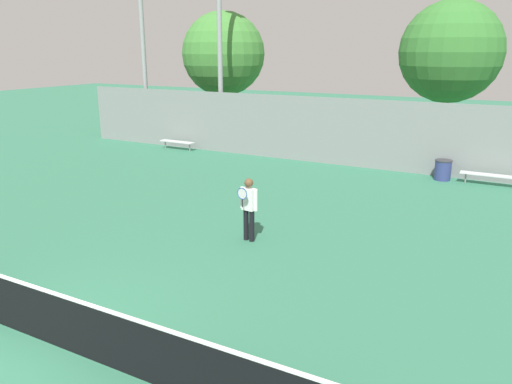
{
  "coord_description": "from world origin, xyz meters",
  "views": [
    {
      "loc": [
        7.0,
        -4.98,
        4.94
      ],
      "look_at": [
        0.44,
        7.09,
        0.98
      ],
      "focal_mm": 35.0,
      "sensor_mm": 36.0,
      "label": 1
    }
  ],
  "objects_px": {
    "trash_bin": "(443,170)",
    "tree_green_tall": "(451,52)",
    "light_pole_near_left": "(142,34)",
    "tennis_player": "(249,206)",
    "bench_courtside_near": "(491,176)",
    "bench_courtside_far": "(177,142)",
    "tennis_net": "(39,313)",
    "light_pole_far_right": "(219,6)",
    "tree_green_broad": "(223,54)"
  },
  "relations": [
    {
      "from": "bench_courtside_near",
      "to": "light_pole_near_left",
      "type": "xyz_separation_m",
      "value": [
        -17.31,
        1.08,
        5.28
      ]
    },
    {
      "from": "bench_courtside_near",
      "to": "light_pole_near_left",
      "type": "distance_m",
      "value": 18.13
    },
    {
      "from": "tennis_player",
      "to": "trash_bin",
      "type": "xyz_separation_m",
      "value": [
        3.5,
        9.21,
        -0.58
      ]
    },
    {
      "from": "tennis_net",
      "to": "bench_courtside_near",
      "type": "relative_size",
      "value": 5.34
    },
    {
      "from": "tennis_player",
      "to": "bench_courtside_far",
      "type": "bearing_deg",
      "value": 143.28
    },
    {
      "from": "trash_bin",
      "to": "tree_green_tall",
      "type": "xyz_separation_m",
      "value": [
        -1.15,
        7.04,
        4.37
      ]
    },
    {
      "from": "tennis_player",
      "to": "bench_courtside_near",
      "type": "xyz_separation_m",
      "value": [
        5.21,
        9.16,
        -0.59
      ]
    },
    {
      "from": "light_pole_near_left",
      "to": "tennis_player",
      "type": "bearing_deg",
      "value": -40.23
    },
    {
      "from": "bench_courtside_near",
      "to": "bench_courtside_far",
      "type": "xyz_separation_m",
      "value": [
        -14.53,
        0.0,
        -0.0
      ]
    },
    {
      "from": "light_pole_far_right",
      "to": "bench_courtside_far",
      "type": "bearing_deg",
      "value": -153.17
    },
    {
      "from": "tennis_net",
      "to": "tennis_player",
      "type": "height_order",
      "value": "tennis_player"
    },
    {
      "from": "tennis_net",
      "to": "light_pole_near_left",
      "type": "xyz_separation_m",
      "value": [
        -11.22,
        16.12,
        5.14
      ]
    },
    {
      "from": "tennis_player",
      "to": "trash_bin",
      "type": "height_order",
      "value": "tennis_player"
    },
    {
      "from": "tennis_net",
      "to": "bench_courtside_near",
      "type": "height_order",
      "value": "tennis_net"
    },
    {
      "from": "tree_green_tall",
      "to": "trash_bin",
      "type": "bearing_deg",
      "value": -80.76
    },
    {
      "from": "light_pole_far_right",
      "to": "tree_green_broad",
      "type": "relative_size",
      "value": 1.68
    },
    {
      "from": "bench_courtside_far",
      "to": "bench_courtside_near",
      "type": "bearing_deg",
      "value": -0.0
    },
    {
      "from": "tennis_net",
      "to": "tree_green_broad",
      "type": "distance_m",
      "value": 22.08
    },
    {
      "from": "tennis_player",
      "to": "tree_green_tall",
      "type": "height_order",
      "value": "tree_green_tall"
    },
    {
      "from": "light_pole_near_left",
      "to": "trash_bin",
      "type": "xyz_separation_m",
      "value": [
        15.6,
        -1.03,
        -5.27
      ]
    },
    {
      "from": "tennis_net",
      "to": "trash_bin",
      "type": "relative_size",
      "value": 14.46
    },
    {
      "from": "tree_green_broad",
      "to": "trash_bin",
      "type": "bearing_deg",
      "value": -20.3
    },
    {
      "from": "trash_bin",
      "to": "tree_green_broad",
      "type": "distance_m",
      "value": 14.51
    },
    {
      "from": "tennis_net",
      "to": "bench_courtside_near",
      "type": "distance_m",
      "value": 16.22
    },
    {
      "from": "light_pole_far_right",
      "to": "tree_green_tall",
      "type": "height_order",
      "value": "light_pole_far_right"
    },
    {
      "from": "light_pole_near_left",
      "to": "tree_green_tall",
      "type": "relative_size",
      "value": 1.3
    },
    {
      "from": "tennis_net",
      "to": "bench_courtside_far",
      "type": "distance_m",
      "value": 17.24
    },
    {
      "from": "tennis_player",
      "to": "light_pole_near_left",
      "type": "relative_size",
      "value": 0.18
    },
    {
      "from": "bench_courtside_far",
      "to": "tennis_player",
      "type": "bearing_deg",
      "value": -44.51
    },
    {
      "from": "tennis_player",
      "to": "bench_courtside_far",
      "type": "xyz_separation_m",
      "value": [
        -9.31,
        9.16,
        -0.59
      ]
    },
    {
      "from": "light_pole_far_right",
      "to": "tree_green_tall",
      "type": "distance_m",
      "value": 11.59
    },
    {
      "from": "tennis_player",
      "to": "tree_green_tall",
      "type": "relative_size",
      "value": 0.23
    },
    {
      "from": "bench_courtside_far",
      "to": "tree_green_broad",
      "type": "height_order",
      "value": "tree_green_broad"
    },
    {
      "from": "light_pole_far_right",
      "to": "trash_bin",
      "type": "relative_size",
      "value": 14.86
    },
    {
      "from": "trash_bin",
      "to": "light_pole_far_right",
      "type": "bearing_deg",
      "value": 174.87
    },
    {
      "from": "bench_courtside_far",
      "to": "tree_green_tall",
      "type": "height_order",
      "value": "tree_green_tall"
    },
    {
      "from": "trash_bin",
      "to": "tennis_player",
      "type": "bearing_deg",
      "value": -110.81
    },
    {
      "from": "tree_green_broad",
      "to": "tennis_player",
      "type": "bearing_deg",
      "value": -55.83
    },
    {
      "from": "bench_courtside_near",
      "to": "bench_courtside_far",
      "type": "distance_m",
      "value": 14.53
    },
    {
      "from": "light_pole_far_right",
      "to": "bench_courtside_near",
      "type": "bearing_deg",
      "value": -4.66
    },
    {
      "from": "bench_courtside_near",
      "to": "trash_bin",
      "type": "xyz_separation_m",
      "value": [
        -1.71,
        0.05,
        0.01
      ]
    },
    {
      "from": "tennis_net",
      "to": "light_pole_far_right",
      "type": "xyz_separation_m",
      "value": [
        -6.42,
        16.06,
        6.33
      ]
    },
    {
      "from": "light_pole_near_left",
      "to": "tennis_net",
      "type": "bearing_deg",
      "value": -55.15
    },
    {
      "from": "tennis_net",
      "to": "tree_green_tall",
      "type": "height_order",
      "value": "tree_green_tall"
    },
    {
      "from": "bench_courtside_far",
      "to": "tree_green_broad",
      "type": "bearing_deg",
      "value": 92.45
    },
    {
      "from": "tennis_net",
      "to": "trash_bin",
      "type": "bearing_deg",
      "value": 73.82
    },
    {
      "from": "bench_courtside_near",
      "to": "tree_green_broad",
      "type": "height_order",
      "value": "tree_green_broad"
    },
    {
      "from": "tree_green_broad",
      "to": "light_pole_far_right",
      "type": "bearing_deg",
      "value": -59.95
    },
    {
      "from": "tennis_net",
      "to": "tree_green_tall",
      "type": "distance_m",
      "value": 22.76
    },
    {
      "from": "bench_courtside_far",
      "to": "light_pole_far_right",
      "type": "xyz_separation_m",
      "value": [
        2.02,
        1.02,
        6.47
      ]
    }
  ]
}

